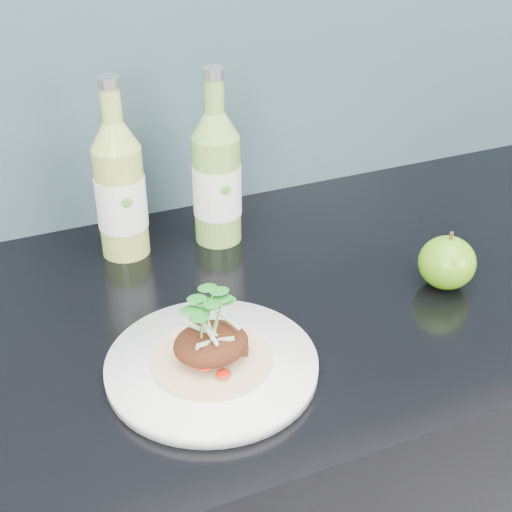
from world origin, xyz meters
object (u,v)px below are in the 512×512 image
object	(u,v)px
cider_bottle_left	(120,190)
cider_bottle_right	(217,178)
green_apple	(447,263)
dinner_plate	(212,366)

from	to	relation	value
cider_bottle_left	cider_bottle_right	bearing A→B (deg)	-14.41
green_apple	cider_bottle_right	size ratio (longest dim) A/B	0.32
dinner_plate	cider_bottle_left	world-z (taller)	cider_bottle_left
dinner_plate	cider_bottle_left	distance (m)	0.31
green_apple	cider_bottle_left	xyz separation A→B (m)	(-0.37, 0.26, 0.06)
dinner_plate	green_apple	distance (m)	0.35
dinner_plate	cider_bottle_left	bearing A→B (deg)	94.07
dinner_plate	cider_bottle_right	size ratio (longest dim) A/B	1.18
cider_bottle_right	cider_bottle_left	bearing A→B (deg)	-171.97
cider_bottle_left	dinner_plate	bearing A→B (deg)	-93.52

